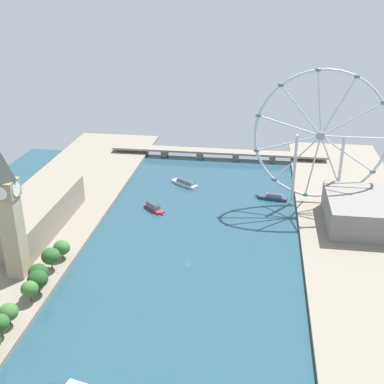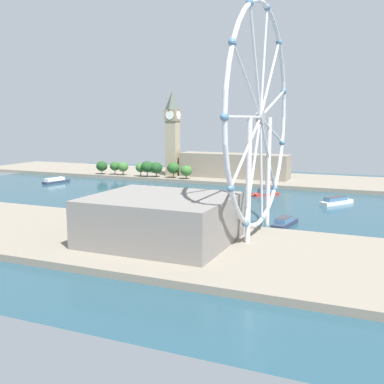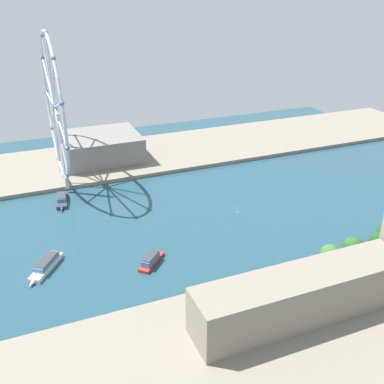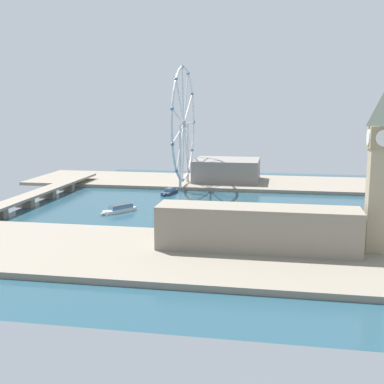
# 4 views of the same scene
# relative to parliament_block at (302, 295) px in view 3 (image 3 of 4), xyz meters

# --- Properties ---
(ground_plane) EXTENTS (408.80, 408.80, 0.00)m
(ground_plane) POSITION_rel_parliament_block_xyz_m (108.75, -25.16, -14.23)
(ground_plane) COLOR #234756
(riverbank_left) EXTENTS (90.00, 520.00, 3.00)m
(riverbank_left) POSITION_rel_parliament_block_xyz_m (-10.65, -25.16, -12.73)
(riverbank_left) COLOR gray
(riverbank_left) RESTS_ON ground_plane
(riverbank_right) EXTENTS (90.00, 520.00, 3.00)m
(riverbank_right) POSITION_rel_parliament_block_xyz_m (228.15, -25.16, -12.73)
(riverbank_right) COLOR gray
(riverbank_right) RESTS_ON ground_plane
(parliament_block) EXTENTS (22.00, 102.89, 22.47)m
(parliament_block) POSITION_rel_parliament_block_xyz_m (0.00, 0.00, 0.00)
(parliament_block) COLOR gray
(parliament_block) RESTS_ON riverbank_left
(ferris_wheel) EXTENTS (105.27, 3.20, 107.86)m
(ferris_wheel) POSITION_rel_parliament_block_xyz_m (197.43, 76.89, 43.89)
(ferris_wheel) COLOR silver
(ferris_wheel) RESTS_ON riverbank_right
(riverside_hall) EXTENTS (53.82, 61.96, 20.89)m
(riverside_hall) POSITION_rel_parliament_block_xyz_m (229.39, 40.47, -0.79)
(riverside_hall) COLOR gray
(riverside_hall) RESTS_ON riverbank_right
(tour_boat_0) EXTENTS (28.16, 21.35, 5.29)m
(tour_boat_0) POSITION_rel_parliament_block_xyz_m (85.89, 102.40, -12.00)
(tour_boat_0) COLOR white
(tour_boat_0) RESTS_ON ground_plane
(tour_boat_1) EXTENTS (20.19, 19.72, 5.70)m
(tour_boat_1) POSITION_rel_parliament_block_xyz_m (69.26, 48.57, -11.87)
(tour_boat_1) COLOR #B22D28
(tour_boat_1) RESTS_ON ground_plane
(tour_boat_2) EXTENTS (28.45, 10.57, 5.19)m
(tour_boat_2) POSITION_rel_parliament_block_xyz_m (164.25, 83.15, -12.17)
(tour_boat_2) COLOR #2D384C
(tour_boat_2) RESTS_ON ground_plane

